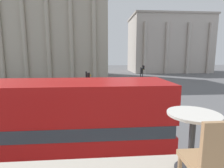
# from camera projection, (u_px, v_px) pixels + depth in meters

# --- Properties ---
(double_decker_bus) EXTENTS (10.36, 2.71, 4.04)m
(double_decker_bus) POSITION_uv_depth(u_px,v_px,m) (35.00, 127.00, 6.75)
(double_decker_bus) COLOR black
(double_decker_bus) RESTS_ON ground_plane
(cafe_dining_table) EXTENTS (0.60, 0.60, 0.73)m
(cafe_dining_table) POSITION_uv_depth(u_px,v_px,m) (193.00, 129.00, 2.06)
(cafe_dining_table) COLOR #2D2D30
(cafe_dining_table) RESTS_ON cafe_floor_slab
(cafe_chair_0) EXTENTS (0.40, 0.40, 0.91)m
(cafe_chair_0) POSITION_uv_depth(u_px,v_px,m) (214.00, 162.00, 1.44)
(cafe_chair_0) COLOR #A87F56
(cafe_chair_0) RESTS_ON cafe_floor_slab
(plaza_building_left) EXTENTS (30.76, 14.96, 25.73)m
(plaza_building_left) POSITION_uv_depth(u_px,v_px,m) (45.00, 24.00, 42.92)
(plaza_building_left) COLOR #B2A893
(plaza_building_left) RESTS_ON ground_plane
(plaza_building_right) EXTENTS (24.80, 15.36, 17.74)m
(plaza_building_right) POSITION_uv_depth(u_px,v_px,m) (168.00, 45.00, 57.68)
(plaza_building_right) COLOR #BCB2A8
(plaza_building_right) RESTS_ON ground_plane
(traffic_light_near) EXTENTS (0.42, 0.24, 3.86)m
(traffic_light_near) POSITION_uv_depth(u_px,v_px,m) (88.00, 89.00, 13.53)
(traffic_light_near) COLOR black
(traffic_light_near) RESTS_ON ground_plane
(traffic_light_mid) EXTENTS (0.42, 0.24, 3.62)m
(traffic_light_mid) POSITION_uv_depth(u_px,v_px,m) (141.00, 77.00, 22.41)
(traffic_light_mid) COLOR black
(traffic_light_mid) RESTS_ON ground_plane
(traffic_light_far) EXTENTS (0.42, 0.24, 3.58)m
(traffic_light_far) POSITION_uv_depth(u_px,v_px,m) (143.00, 72.00, 29.68)
(traffic_light_far) COLOR black
(traffic_light_far) RESTS_ON ground_plane
(car_black) EXTENTS (4.20, 1.93, 1.35)m
(car_black) POSITION_uv_depth(u_px,v_px,m) (34.00, 97.00, 18.74)
(car_black) COLOR black
(car_black) RESTS_ON ground_plane
(pedestrian_olive) EXTENTS (0.32, 0.32, 1.70)m
(pedestrian_olive) POSITION_uv_depth(u_px,v_px,m) (91.00, 89.00, 22.01)
(pedestrian_olive) COLOR #282B33
(pedestrian_olive) RESTS_ON ground_plane
(pedestrian_yellow) EXTENTS (0.32, 0.32, 1.80)m
(pedestrian_yellow) POSITION_uv_depth(u_px,v_px,m) (162.00, 89.00, 21.38)
(pedestrian_yellow) COLOR #282B33
(pedestrian_yellow) RESTS_ON ground_plane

